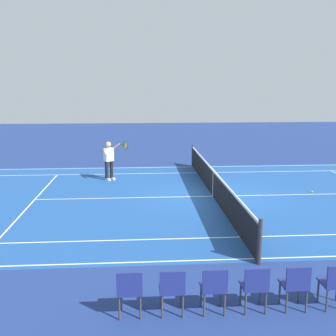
{
  "coord_description": "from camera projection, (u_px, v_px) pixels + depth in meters",
  "views": [
    {
      "loc": [
        2.66,
        14.24,
        3.97
      ],
      "look_at": [
        1.59,
        -0.89,
        0.9
      ],
      "focal_mm": 43.57,
      "sensor_mm": 36.0,
      "label": 1
    }
  ],
  "objects": [
    {
      "name": "spectator_chair_1",
      "position": [
        295.0,
        284.0,
        7.24
      ],
      "size": [
        0.44,
        0.44,
        0.88
      ],
      "color": "#38383D",
      "rests_on": "ground_plane"
    },
    {
      "name": "spectator_chair_0",
      "position": [
        335.0,
        282.0,
        7.29
      ],
      "size": [
        0.44,
        0.44,
        0.88
      ],
      "color": "#38383D",
      "rests_on": "ground_plane"
    },
    {
      "name": "tennis_ball",
      "position": [
        312.0,
        192.0,
        15.41
      ],
      "size": [
        0.07,
        0.07,
        0.07
      ],
      "primitive_type": "sphere",
      "color": "#CCE01E",
      "rests_on": "ground_plane"
    },
    {
      "name": "court_line_markings",
      "position": [
        213.0,
        196.0,
        14.89
      ],
      "size": [
        23.85,
        11.05,
        0.01
      ],
      "color": "white",
      "rests_on": "ground_plane"
    },
    {
      "name": "court_slab",
      "position": [
        213.0,
        196.0,
        14.89
      ],
      "size": [
        24.2,
        11.4,
        0.0
      ],
      "primitive_type": "cube",
      "color": "#1E4C93",
      "rests_on": "ground_plane"
    },
    {
      "name": "spectator_chair_5",
      "position": [
        130.0,
        289.0,
        7.03
      ],
      "size": [
        0.44,
        0.44,
        0.88
      ],
      "color": "#38383D",
      "rests_on": "ground_plane"
    },
    {
      "name": "spectator_chair_2",
      "position": [
        255.0,
        285.0,
        7.19
      ],
      "size": [
        0.44,
        0.44,
        0.88
      ],
      "color": "#38383D",
      "rests_on": "ground_plane"
    },
    {
      "name": "tennis_net",
      "position": [
        213.0,
        183.0,
        14.8
      ],
      "size": [
        0.1,
        11.7,
        1.08
      ],
      "color": "#2D2D33",
      "rests_on": "ground_plane"
    },
    {
      "name": "ground_plane",
      "position": [
        213.0,
        196.0,
        14.9
      ],
      "size": [
        60.0,
        60.0,
        0.0
      ],
      "primitive_type": "plane",
      "color": "navy"
    },
    {
      "name": "spectator_chair_4",
      "position": [
        172.0,
        288.0,
        7.08
      ],
      "size": [
        0.44,
        0.44,
        0.88
      ],
      "color": "#38383D",
      "rests_on": "ground_plane"
    },
    {
      "name": "spectator_chair_3",
      "position": [
        214.0,
        286.0,
        7.14
      ],
      "size": [
        0.44,
        0.44,
        0.88
      ],
      "color": "#38383D",
      "rests_on": "ground_plane"
    },
    {
      "name": "tennis_player_near",
      "position": [
        109.0,
        159.0,
        17.3
      ],
      "size": [
        1.08,
        0.75,
        1.7
      ],
      "color": "black",
      "rests_on": "ground_plane"
    }
  ]
}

